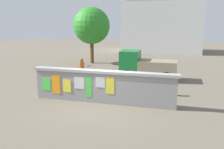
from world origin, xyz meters
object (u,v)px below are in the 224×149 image
at_px(motorcycle, 120,85).
at_px(tree_roadside, 91,26).
at_px(bicycle_near, 161,87).
at_px(bicycle_far, 83,73).
at_px(person_walking, 82,69).
at_px(auto_rickshaw_truck, 145,66).

relative_size(motorcycle, tree_roadside, 0.38).
bearing_deg(bicycle_near, motorcycle, -168.40).
xyz_separation_m(bicycle_near, bicycle_far, (-5.22, 2.21, 0.00)).
distance_m(bicycle_far, person_walking, 1.70).
distance_m(auto_rickshaw_truck, bicycle_near, 3.48).
xyz_separation_m(auto_rickshaw_truck, bicycle_far, (-3.95, -0.99, -0.54)).
xyz_separation_m(motorcycle, bicycle_far, (-3.17, 2.63, -0.10)).
distance_m(motorcycle, tree_roadside, 10.26).
height_order(bicycle_near, tree_roadside, tree_roadside).
distance_m(motorcycle, bicycle_near, 2.10).
height_order(auto_rickshaw_truck, person_walking, auto_rickshaw_truck).
relative_size(auto_rickshaw_truck, person_walking, 2.22).
bearing_deg(person_walking, tree_roadside, 105.68).
bearing_deg(bicycle_near, auto_rickshaw_truck, 111.66).
height_order(motorcycle, bicycle_near, bicycle_near).
xyz_separation_m(motorcycle, tree_roadside, (-4.74, 8.64, 2.87)).
height_order(auto_rickshaw_truck, bicycle_far, auto_rickshaw_truck).
height_order(bicycle_near, bicycle_far, same).
relative_size(bicycle_far, person_walking, 1.04).
height_order(bicycle_far, person_walking, person_walking).
distance_m(auto_rickshaw_truck, tree_roadside, 7.85).
height_order(auto_rickshaw_truck, motorcycle, auto_rickshaw_truck).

